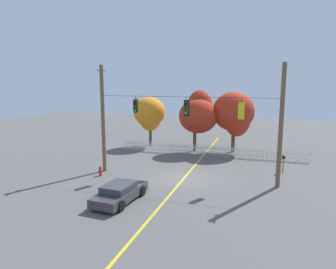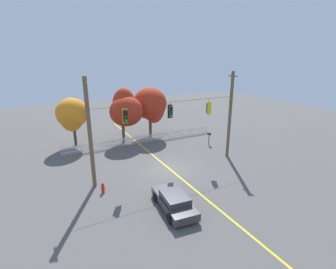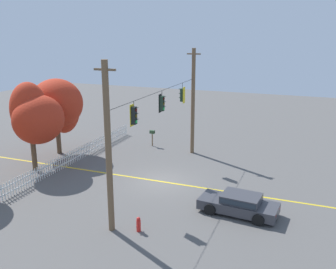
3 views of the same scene
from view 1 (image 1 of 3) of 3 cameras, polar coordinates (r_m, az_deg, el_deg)
name	(u,v)px [view 1 (image 1 of 3)]	position (r m, az deg, el deg)	size (l,w,h in m)	color
ground	(184,178)	(24.32, 2.90, -7.83)	(80.00, 80.00, 0.00)	#565451
lane_centerline_stripe	(184,178)	(24.32, 2.90, -7.82)	(0.16, 36.00, 0.01)	gold
signal_support_span	(185,122)	(23.38, 2.99, 2.30)	(13.70, 1.10, 8.50)	brown
traffic_signal_southbound_primary	(136,106)	(24.52, -5.85, 5.05)	(0.43, 0.38, 1.38)	black
traffic_signal_eastbound_side	(186,108)	(23.26, 3.27, 4.73)	(0.43, 0.38, 1.42)	black
traffic_signal_westbound_side	(241,111)	(22.63, 13.02, 4.19)	(0.43, 0.38, 1.48)	black
white_picket_fence	(210,151)	(31.35, 7.55, -2.87)	(18.17, 0.06, 1.05)	silver
autumn_maple_near_fence	(149,113)	(35.44, -3.34, 3.92)	(3.51, 3.27, 5.49)	#473828
autumn_maple_mid	(199,114)	(32.66, 5.53, 3.75)	(3.95, 3.69, 6.34)	brown
autumn_oak_far_east	(235,113)	(32.79, 11.84, 3.79)	(4.20, 4.12, 6.17)	brown
parked_car	(119,192)	(19.92, -8.69, -10.14)	(2.19, 4.41, 1.15)	#38383D
fire_hydrant	(100,171)	(25.30, -12.05, -6.43)	(0.38, 0.22, 0.78)	red
roadside_mailbox	(283,158)	(27.07, 20.00, -4.01)	(0.25, 0.44, 1.44)	brown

